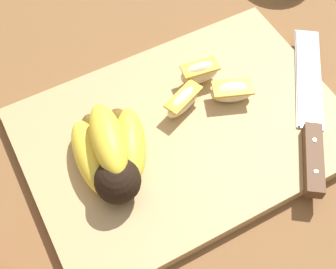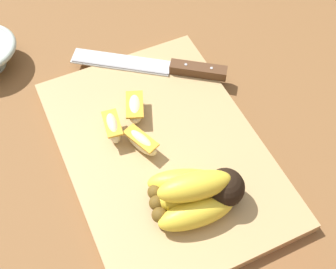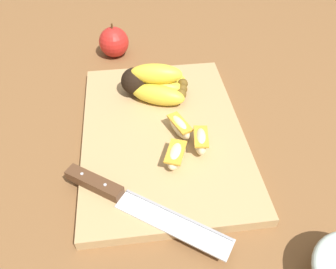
% 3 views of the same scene
% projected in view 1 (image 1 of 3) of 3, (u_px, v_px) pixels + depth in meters
% --- Properties ---
extents(ground_plane, '(6.00, 6.00, 0.00)m').
position_uv_depth(ground_plane, '(193.00, 132.00, 0.64)').
color(ground_plane, brown).
extents(cutting_board, '(0.42, 0.30, 0.02)m').
position_uv_depth(cutting_board, '(186.00, 134.00, 0.62)').
color(cutting_board, tan).
rests_on(cutting_board, ground_plane).
extents(banana_bunch, '(0.11, 0.14, 0.07)m').
position_uv_depth(banana_bunch, '(112.00, 154.00, 0.56)').
color(banana_bunch, black).
rests_on(banana_bunch, cutting_board).
extents(chefs_knife, '(0.19, 0.24, 0.02)m').
position_uv_depth(chefs_knife, '(311.00, 128.00, 0.61)').
color(chefs_knife, silver).
rests_on(chefs_knife, cutting_board).
extents(apple_wedge_near, '(0.07, 0.05, 0.03)m').
position_uv_depth(apple_wedge_near, '(232.00, 92.00, 0.63)').
color(apple_wedge_near, beige).
rests_on(apple_wedge_near, cutting_board).
extents(apple_wedge_middle, '(0.07, 0.04, 0.03)m').
position_uv_depth(apple_wedge_middle, '(185.00, 100.00, 0.62)').
color(apple_wedge_middle, beige).
rests_on(apple_wedge_middle, cutting_board).
extents(apple_wedge_far, '(0.06, 0.03, 0.04)m').
position_uv_depth(apple_wedge_far, '(200.00, 73.00, 0.64)').
color(apple_wedge_far, beige).
rests_on(apple_wedge_far, cutting_board).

